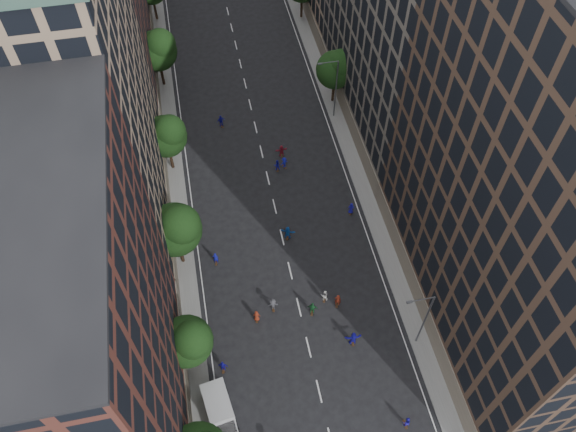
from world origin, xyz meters
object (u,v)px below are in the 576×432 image
Objects in this scene: streetlamp_near at (424,318)px; skater_2 at (406,422)px; cargo_van at (220,410)px; streetlamp_far at (334,86)px.

skater_2 is (-3.44, -7.54, -4.42)m from streetlamp_near.
streetlamp_near is at bearing -116.46° from skater_2.
streetlamp_near reaches higher than cargo_van.
skater_2 is (-3.44, -40.54, -4.42)m from streetlamp_far.
streetlamp_near is 1.00× the size of streetlamp_far.
streetlamp_near is 1.72× the size of cargo_van.
cargo_van reaches higher than skater_2.
cargo_van is at bearing -118.41° from streetlamp_far.
skater_2 is (16.25, -4.15, -0.65)m from cargo_van.
streetlamp_far is 41.54m from cargo_van.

